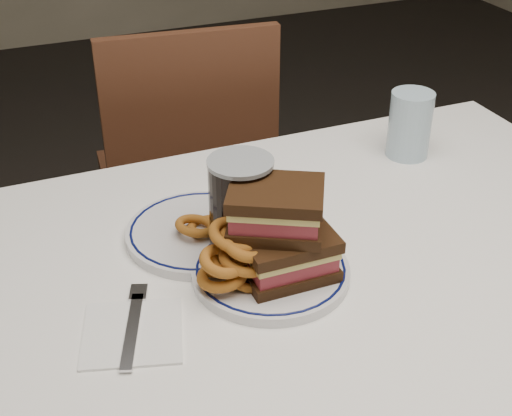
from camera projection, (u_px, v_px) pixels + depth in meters
name	position (u px, v px, depth m)	size (l,w,h in m)	color
dining_table	(306.00, 319.00, 1.15)	(1.27, 0.87, 0.75)	white
chair_far	(186.00, 172.00, 1.87)	(0.46, 0.46, 0.91)	#4C2918
main_plate	(271.00, 271.00, 1.07)	(0.24, 0.24, 0.02)	silver
reuben_sandwich	(281.00, 231.00, 1.02)	(0.17, 0.16, 0.14)	black
onion_rings_main	(234.00, 256.00, 1.02)	(0.12, 0.11, 0.11)	brown
ketchup_ramekin	(235.00, 226.00, 1.13)	(0.05, 0.05, 0.03)	white
beer_mug	(243.00, 207.00, 1.08)	(0.15, 0.10, 0.17)	black
water_glass	(410.00, 125.00, 1.37)	(0.08, 0.08, 0.13)	#A6C4D7
far_plate	(200.00, 232.00, 1.16)	(0.24, 0.24, 0.02)	silver
onion_rings_far	(204.00, 226.00, 1.14)	(0.10, 0.08, 0.04)	brown
napkin_fork	(133.00, 331.00, 0.96)	(0.16, 0.18, 0.01)	white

